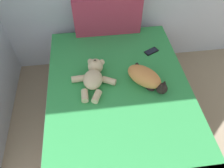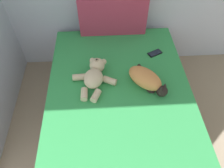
% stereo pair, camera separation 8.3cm
% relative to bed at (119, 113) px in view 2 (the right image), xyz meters
% --- Properties ---
extents(bed, '(1.35, 2.01, 0.56)m').
position_rel_bed_xyz_m(bed, '(0.00, 0.00, 0.00)').
color(bed, brown).
rests_on(bed, ground_plane).
extents(patterned_cushion, '(0.73, 0.12, 0.42)m').
position_rel_bed_xyz_m(patterned_cushion, '(-0.01, 0.92, 0.49)').
color(patterned_cushion, '#A5334C').
rests_on(patterned_cushion, bed).
extents(cat, '(0.37, 0.42, 0.15)m').
position_rel_bed_xyz_m(cat, '(0.24, 0.12, 0.35)').
color(cat, '#D18447').
rests_on(cat, bed).
extents(teddy_bear, '(0.41, 0.48, 0.15)m').
position_rel_bed_xyz_m(teddy_bear, '(-0.22, 0.21, 0.35)').
color(teddy_bear, beige).
rests_on(teddy_bear, bed).
extents(cell_phone, '(0.16, 0.13, 0.01)m').
position_rel_bed_xyz_m(cell_phone, '(0.41, 0.53, 0.29)').
color(cell_phone, black).
rests_on(cell_phone, bed).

